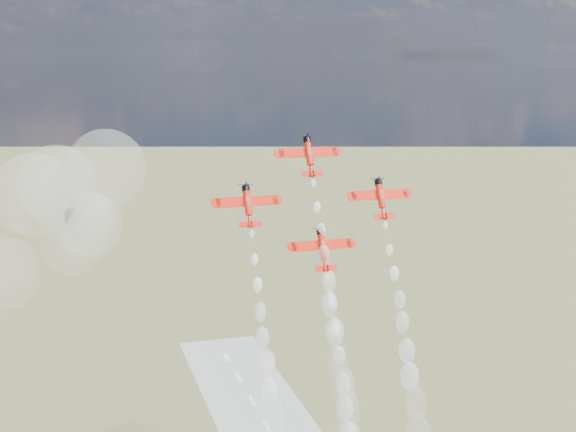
% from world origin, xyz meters
% --- Properties ---
extents(plane_lead, '(12.70, 6.54, 8.35)m').
position_xyz_m(plane_lead, '(-6.46, 9.18, 91.01)').
color(plane_lead, red).
rests_on(plane_lead, ground).
extents(plane_left, '(12.70, 6.54, 8.35)m').
position_xyz_m(plane_left, '(-20.95, 4.46, 82.03)').
color(plane_left, red).
rests_on(plane_left, ground).
extents(plane_right, '(12.70, 6.54, 8.35)m').
position_xyz_m(plane_right, '(8.03, 4.46, 82.03)').
color(plane_right, red).
rests_on(plane_right, ground).
extents(plane_slot, '(12.70, 6.54, 8.35)m').
position_xyz_m(plane_slot, '(-6.46, -0.25, 73.05)').
color(plane_slot, red).
rests_on(plane_slot, ground).
extents(smoke_trail_lead, '(5.66, 27.76, 49.47)m').
position_xyz_m(smoke_trail_lead, '(-6.61, -12.82, 49.17)').
color(smoke_trail_lead, white).
rests_on(smoke_trail_lead, plane_lead).
extents(smoke_trail_right, '(5.72, 27.67, 49.71)m').
position_xyz_m(smoke_trail_right, '(7.91, -17.60, 39.99)').
color(smoke_trail_right, white).
rests_on(smoke_trail_right, plane_right).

